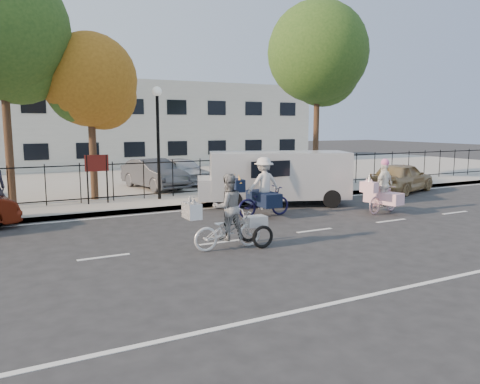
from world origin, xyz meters
TOP-DOWN VIEW (x-y plane):
  - ground at (0.00, 0.00)m, footprint 120.00×120.00m
  - road_markings at (0.00, 0.00)m, footprint 60.00×9.52m
  - curb at (0.00, 5.05)m, footprint 60.00×0.10m
  - sidewalk at (0.00, 6.10)m, footprint 60.00×2.20m
  - parking_lot at (0.00, 15.00)m, footprint 60.00×15.60m
  - iron_fence at (0.00, 7.20)m, footprint 58.00×0.06m
  - building at (0.00, 25.00)m, footprint 34.00×10.00m
  - lamppost at (0.50, 6.80)m, footprint 0.36×0.36m
  - street_sign at (-1.85, 6.80)m, footprint 0.85×0.06m
  - zebra_trike at (-0.10, -0.63)m, footprint 2.17×0.82m
  - unicorn_bike at (6.69, 1.11)m, footprint 1.93×1.37m
  - bull_bike at (2.71, 2.51)m, footprint 2.12×1.45m
  - white_van at (4.32, 4.28)m, footprint 6.18×3.71m
  - gold_sedan at (11.08, 4.50)m, footprint 4.31×2.83m
  - lot_car_c at (1.22, 9.83)m, footprint 2.23×4.27m
  - lot_car_d at (2.93, 10.79)m, footprint 2.18×4.06m
  - tree_west at (-4.54, 7.87)m, footprint 4.69×4.69m
  - tree_mid at (-1.63, 8.00)m, footprint 3.57×3.55m
  - tree_east at (9.16, 8.26)m, footprint 4.89×4.89m

SIDE VIEW (x-z plane):
  - ground at x=0.00m, z-range 0.00..0.00m
  - road_markings at x=0.00m, z-range 0.00..0.01m
  - curb at x=0.00m, z-range 0.00..0.15m
  - sidewalk at x=0.00m, z-range 0.00..0.15m
  - parking_lot at x=0.00m, z-range 0.00..0.15m
  - gold_sedan at x=11.08m, z-range 0.00..1.36m
  - unicorn_bike at x=6.69m, z-range -0.25..1.65m
  - zebra_trike at x=-0.10m, z-range -0.21..1.66m
  - bull_bike at x=2.71m, z-range -0.20..1.79m
  - lot_car_d at x=2.93m, z-range 0.15..1.46m
  - lot_car_c at x=1.22m, z-range 0.15..1.49m
  - iron_fence at x=0.00m, z-range 0.15..1.65m
  - white_van at x=4.32m, z-range 0.11..2.13m
  - street_sign at x=-1.85m, z-range 0.52..2.32m
  - building at x=0.00m, z-range 0.00..6.00m
  - lamppost at x=0.50m, z-range 0.95..5.28m
  - tree_mid at x=-1.63m, z-range 1.30..7.80m
  - tree_west at x=-4.54m, z-range 1.72..10.31m
  - tree_east at x=9.16m, z-range 1.80..10.75m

